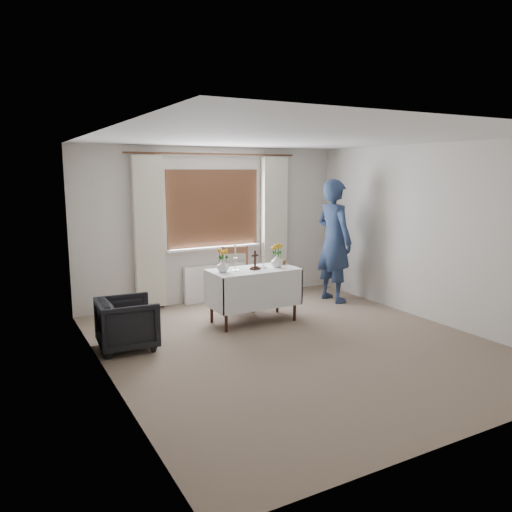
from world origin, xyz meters
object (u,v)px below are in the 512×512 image
(wooden_chair, at_px, (238,279))
(person, at_px, (334,241))
(flower_vase_right, at_px, (277,261))
(flower_vase_left, at_px, (223,266))
(armchair, at_px, (127,323))
(wooden_cross, at_px, (255,260))
(altar_table, at_px, (253,296))

(wooden_chair, height_order, person, person)
(flower_vase_right, bearing_deg, flower_vase_left, 175.84)
(armchair, relative_size, flower_vase_right, 3.81)
(person, relative_size, wooden_cross, 7.42)
(altar_table, relative_size, person, 0.62)
(armchair, height_order, person, person)
(armchair, distance_m, flower_vase_left, 1.51)
(flower_vase_left, bearing_deg, flower_vase_right, -4.16)
(person, bearing_deg, flower_vase_left, 95.39)
(altar_table, xyz_separation_m, flower_vase_left, (-0.46, 0.03, 0.47))
(person, relative_size, flower_vase_left, 11.41)
(armchair, xyz_separation_m, flower_vase_left, (1.38, 0.25, 0.54))
(wooden_chair, relative_size, flower_vase_right, 5.43)
(wooden_chair, distance_m, flower_vase_right, 0.82)
(armchair, bearing_deg, flower_vase_right, -81.42)
(wooden_chair, height_order, armchair, wooden_chair)
(wooden_chair, bearing_deg, person, 5.05)
(person, height_order, wooden_cross, person)
(wooden_cross, distance_m, flower_vase_right, 0.36)
(person, xyz_separation_m, wooden_cross, (-1.71, -0.46, -0.10))
(wooden_cross, height_order, flower_vase_left, wooden_cross)
(wooden_chair, xyz_separation_m, flower_vase_left, (-0.54, -0.62, 0.36))
(wooden_cross, bearing_deg, armchair, 168.89)
(person, bearing_deg, armchair, 95.49)
(wooden_cross, relative_size, flower_vase_right, 1.50)
(armchair, relative_size, flower_vase_left, 3.91)
(wooden_chair, bearing_deg, altar_table, -83.81)
(person, bearing_deg, altar_table, 98.85)
(flower_vase_right, bearing_deg, armchair, -174.98)
(person, distance_m, wooden_cross, 1.77)
(armchair, xyz_separation_m, person, (3.56, 0.64, 0.68))
(altar_table, height_order, flower_vase_left, flower_vase_left)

